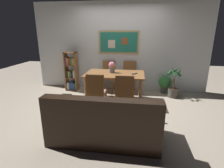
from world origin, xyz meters
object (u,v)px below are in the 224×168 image
Objects in this scene: dining_chair_far_right at (129,74)px; potted_palm at (174,87)px; flower_vase at (112,67)px; tv_remote at (134,74)px; dining_table at (115,77)px; bookshelf at (72,73)px; dining_chair_far_left at (108,73)px; leather_couch at (104,123)px; dining_chair_near_left at (96,90)px; potted_ivy at (165,83)px; dining_chair_near_right at (125,92)px.

dining_chair_far_right reaches higher than potted_palm.
tv_remote is at bearing -6.34° from flower_vase.
dining_table is 1.26× the size of bookshelf.
dining_chair_far_left is at bearing 4.58° from bookshelf.
tv_remote is (0.43, 1.79, 0.43)m from leather_couch.
tv_remote is (-1.08, -0.49, 0.45)m from potted_palm.
dining_table is 1.63× the size of dining_chair_far_right.
dining_chair_far_left reaches higher than tv_remote.
dining_chair_far_left is 1.58m from dining_chair_near_left.
leather_couch is (0.37, -0.99, -0.22)m from dining_chair_near_left.
leather_couch is at bearing -58.90° from bookshelf.
dining_table is 0.83× the size of leather_couch.
flower_vase reaches higher than tv_remote.
dining_chair_far_right is 1.30m from potted_palm.
dining_chair_near_left is 2.35m from potted_ivy.
dining_chair_far_right is 1.77m from bookshelf.
dining_chair_far_right is at bearing 101.58° from tv_remote.
flower_vase reaches higher than dining_chair_near_left.
flower_vase reaches higher than dining_chair_far_right.
dining_chair_far_right is 6.14× the size of tv_remote.
dining_chair_far_left is 0.63m from dining_chair_far_right.
dining_chair_far_right is 2.62m from leather_couch.
bookshelf reaches higher than potted_ivy.
dining_table reaches higher than potted_ivy.
dining_chair_near_right is at bearing -65.12° from flower_vase.
dining_chair_near_right is at bearing -40.48° from bookshelf.
dining_table is at bearing 69.36° from dining_chair_near_left.
leather_couch is 3.03× the size of potted_ivy.
potted_palm is (1.25, 1.30, -0.24)m from dining_chair_near_right.
leather_couch is at bearing -85.48° from flower_vase.
dining_chair_far_right is 1.61m from dining_chair_near_right.
dining_chair_near_left is at bearing -104.42° from flower_vase.
dining_chair_far_left is 1.91m from potted_palm.
bookshelf is (-1.13, 1.49, 0.01)m from dining_chair_near_left.
dining_chair_near_left is at bearing -136.17° from potted_ivy.
dining_chair_far_right is (0.63, 0.02, 0.00)m from dining_chair_far_left.
flower_vase is at bearing 94.52° from leather_couch.
potted_palm is at bearing -13.99° from dining_chair_far_right.
bookshelf is 1.53m from flower_vase.
dining_chair_far_left reaches higher than leather_couch.
dining_chair_near_left is 1.53× the size of potted_ivy.
potted_palm reaches higher than tv_remote.
dining_chair_near_right is 2.31m from bookshelf.
dining_chair_far_left is at bearing 171.20° from potted_palm.
leather_couch reaches higher than dining_table.
dining_chair_far_left is 1.71m from dining_chair_near_right.
leather_couch is 2.91m from bookshelf.
tv_remote reaches higher than dining_table.
tv_remote is at bearing 0.17° from dining_table.
dining_chair_near_right is at bearing -123.13° from potted_ivy.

